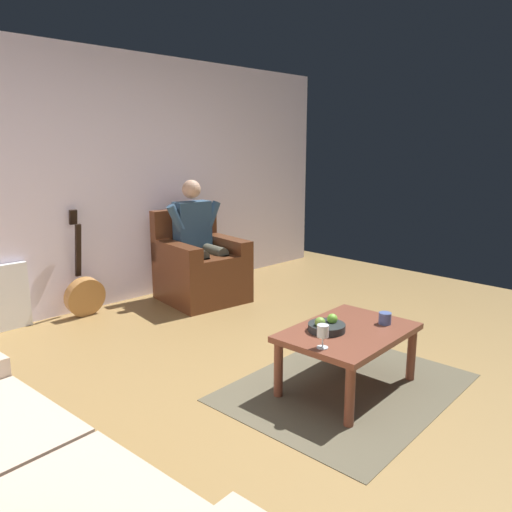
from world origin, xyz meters
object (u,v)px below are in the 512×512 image
(person_seated, at_px, (198,237))
(candle_jar, at_px, (385,318))
(coffee_table, at_px, (348,338))
(guitar, at_px, (84,293))
(wine_glass_near, at_px, (323,333))
(armchair, at_px, (200,269))
(fruit_bowl, at_px, (327,326))

(person_seated, relative_size, candle_jar, 14.84)
(coffee_table, xyz_separation_m, guitar, (0.57, -2.65, -0.13))
(guitar, bearing_deg, wine_glass_near, 94.17)
(armchair, distance_m, wine_glass_near, 2.54)
(armchair, xyz_separation_m, candle_jar, (0.29, 2.40, 0.12))
(wine_glass_near, bearing_deg, candle_jar, 176.11)
(person_seated, height_order, candle_jar, person_seated)
(coffee_table, relative_size, candle_jar, 10.99)
(person_seated, xyz_separation_m, coffee_table, (0.56, 2.30, -0.32))
(candle_jar, bearing_deg, wine_glass_near, -3.89)
(wine_glass_near, height_order, fruit_bowl, wine_glass_near)
(fruit_bowl, bearing_deg, person_seated, -107.28)
(armchair, height_order, coffee_table, armchair)
(armchair, height_order, guitar, guitar)
(fruit_bowl, bearing_deg, candle_jar, 153.12)
(coffee_table, bearing_deg, fruit_bowl, -35.51)
(person_seated, xyz_separation_m, guitar, (1.13, -0.35, -0.45))
(wine_glass_near, relative_size, candle_jar, 1.72)
(coffee_table, bearing_deg, armchair, -103.82)
(person_seated, relative_size, guitar, 1.23)
(guitar, height_order, fruit_bowl, guitar)
(guitar, bearing_deg, person_seated, 162.87)
(fruit_bowl, relative_size, candle_jar, 2.88)
(wine_glass_near, xyz_separation_m, candle_jar, (-0.64, 0.04, -0.06))
(person_seated, height_order, guitar, person_seated)
(armchair, relative_size, person_seated, 0.75)
(candle_jar, bearing_deg, coffee_table, -22.36)
(coffee_table, distance_m, fruit_bowl, 0.18)
(coffee_table, height_order, wine_glass_near, wine_glass_near)
(coffee_table, height_order, guitar, guitar)
(armchair, relative_size, guitar, 0.92)
(armchair, relative_size, candle_jar, 11.08)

